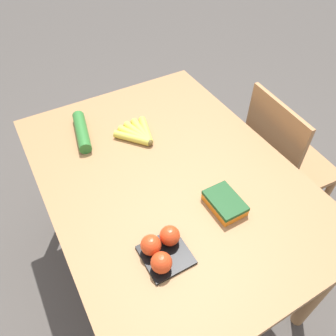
{
  "coord_description": "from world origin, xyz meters",
  "views": [
    {
      "loc": [
        0.77,
        -0.44,
        1.72
      ],
      "look_at": [
        0.0,
        0.0,
        0.79
      ],
      "focal_mm": 35.0,
      "sensor_mm": 36.0,
      "label": 1
    }
  ],
  "objects_px": {
    "chair": "(281,163)",
    "carrot_bag": "(225,202)",
    "banana_bunch": "(139,134)",
    "cucumber_near": "(82,131)",
    "tomato_pack": "(162,249)"
  },
  "relations": [
    {
      "from": "carrot_bag",
      "to": "tomato_pack",
      "type": "bearing_deg",
      "value": -78.83
    },
    {
      "from": "chair",
      "to": "banana_bunch",
      "type": "bearing_deg",
      "value": 73.76
    },
    {
      "from": "chair",
      "to": "cucumber_near",
      "type": "distance_m",
      "value": 1.05
    },
    {
      "from": "carrot_bag",
      "to": "chair",
      "type": "bearing_deg",
      "value": 111.93
    },
    {
      "from": "carrot_bag",
      "to": "cucumber_near",
      "type": "xyz_separation_m",
      "value": [
        -0.63,
        -0.32,
        0.0
      ]
    },
    {
      "from": "banana_bunch",
      "to": "chair",
      "type": "bearing_deg",
      "value": 69.69
    },
    {
      "from": "cucumber_near",
      "to": "tomato_pack",
      "type": "bearing_deg",
      "value": 2.17
    },
    {
      "from": "tomato_pack",
      "to": "carrot_bag",
      "type": "distance_m",
      "value": 0.3
    },
    {
      "from": "tomato_pack",
      "to": "cucumber_near",
      "type": "height_order",
      "value": "tomato_pack"
    },
    {
      "from": "chair",
      "to": "carrot_bag",
      "type": "bearing_deg",
      "value": 116.01
    },
    {
      "from": "chair",
      "to": "banana_bunch",
      "type": "height_order",
      "value": "chair"
    },
    {
      "from": "tomato_pack",
      "to": "carrot_bag",
      "type": "bearing_deg",
      "value": 101.17
    },
    {
      "from": "chair",
      "to": "cucumber_near",
      "type": "height_order",
      "value": "chair"
    },
    {
      "from": "chair",
      "to": "cucumber_near",
      "type": "xyz_separation_m",
      "value": [
        -0.39,
        -0.92,
        0.32
      ]
    },
    {
      "from": "carrot_bag",
      "to": "cucumber_near",
      "type": "bearing_deg",
      "value": -153.32
    }
  ]
}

